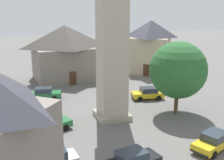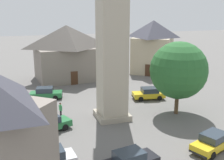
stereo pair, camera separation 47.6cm
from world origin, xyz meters
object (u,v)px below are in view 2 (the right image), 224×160
tree (179,70)px  building_corner_back (153,46)px  pedestrian (60,109)px  car_white_side (46,93)px  car_silver_kerb (49,124)px  car_red_corner (48,160)px  building_hall_far (67,52)px  car_black_far (149,93)px  car_green_alley (213,142)px

tree → building_corner_back: 21.26m
pedestrian → car_white_side: bearing=7.1°
car_white_side → pedestrian: bearing=-172.9°
car_silver_kerb → car_red_corner: size_ratio=1.04×
building_corner_back → pedestrian: bearing=131.6°
car_red_corner → building_hall_far: building_hall_far is taller
pedestrian → car_black_far: bearing=-76.8°
car_black_far → tree: tree is taller
pedestrian → tree: tree is taller
car_white_side → building_hall_far: building_hall_far is taller
pedestrian → building_hall_far: building_hall_far is taller
car_black_far → car_green_alley: 14.04m
car_black_far → car_silver_kerb: bearing=113.9°
car_white_side → pedestrian: (-7.15, -0.89, 0.25)m
car_red_corner → car_black_far: (12.54, -14.17, 0.00)m
car_silver_kerb → car_white_side: 10.35m
car_red_corner → building_corner_back: 34.91m
car_black_far → building_hall_far: building_hall_far is taller
car_green_alley → building_hall_far: 29.18m
building_corner_back → car_black_far: bearing=152.3°
car_green_alley → tree: tree is taller
car_red_corner → car_black_far: bearing=-48.5°
car_red_corner → car_black_far: same height
building_hall_far → car_white_side: bearing=154.7°
car_silver_kerb → car_green_alley: bearing=-122.9°
car_black_far → building_hall_far: (13.99, 8.17, 3.79)m
car_black_far → building_hall_far: 16.64m
car_black_far → car_green_alley: same height
car_red_corner → pedestrian: pedestrian is taller
car_black_far → building_corner_back: building_corner_back is taller
car_white_side → car_black_far: bearing=-109.0°
car_black_far → building_hall_far: bearing=30.3°
car_silver_kerb → car_black_far: 14.64m
car_black_far → building_corner_back: (14.46, -7.59, 4.05)m
car_green_alley → building_corner_back: (28.47, -8.49, 4.05)m
car_white_side → car_green_alley: size_ratio=0.98×
pedestrian → building_corner_back: bearing=-48.4°
car_black_far → tree: 7.09m
car_silver_kerb → car_green_alley: 14.87m
tree → building_corner_back: bearing=-19.0°
building_hall_far → car_silver_kerb: bearing=165.3°
tree → car_white_side: bearing=53.2°
pedestrian → building_hall_far: 17.52m
car_green_alley → pedestrian: 15.68m
tree → building_hall_far: size_ratio=0.74×
car_white_side → building_corner_back: building_corner_back is taller
tree → building_hall_far: (19.64, 8.86, -0.43)m
car_silver_kerb → tree: size_ratio=0.55×
car_red_corner → building_corner_back: (26.99, -21.76, 4.05)m
car_white_side → car_green_alley: bearing=-147.3°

